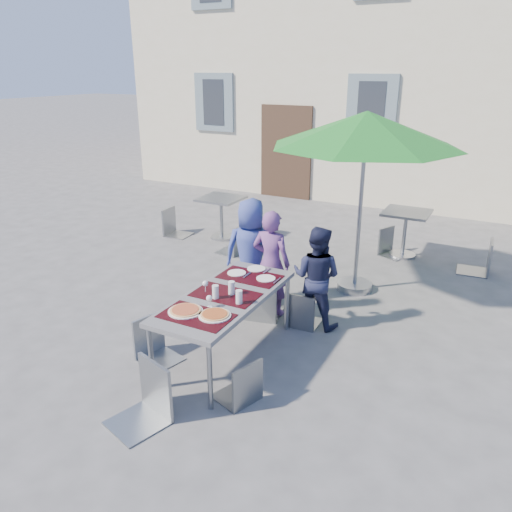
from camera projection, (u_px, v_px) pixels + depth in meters
The scene contains 22 objects.
ground at pixel (165, 368), 5.35m from camera, with size 90.00×90.00×0.00m, color #4F4F52.
dining_table at pixel (226, 299), 5.33m from camera, with size 0.80×1.85×0.76m.
pizza_near_left at pixel (185, 310), 4.93m from camera, with size 0.35×0.35×0.03m.
pizza_near_right at pixel (215, 315), 4.84m from camera, with size 0.32×0.32×0.03m.
glassware at pixel (224, 292), 5.19m from camera, with size 0.53×0.43×0.15m.
place_settings at pixel (253, 273), 5.84m from camera, with size 0.64×0.45×0.01m.
child_0 at pixel (251, 253), 6.59m from camera, with size 0.71×0.46×1.46m, color #354392.
child_1 at pixel (271, 263), 6.33m from camera, with size 0.51×0.33×1.39m, color #6D3E7F.
child_2 at pixel (316, 277), 6.05m from camera, with size 0.62×0.36×1.28m, color #1B1F3B.
chair_0 at pixel (241, 272), 6.35m from camera, with size 0.51×0.51×0.99m.
chair_1 at pixel (261, 275), 6.20m from camera, with size 0.54×0.54×1.02m.
chair_2 at pixel (303, 289), 6.04m from camera, with size 0.40×0.40×0.87m.
chair_3 at pixel (152, 315), 5.37m from camera, with size 0.49×0.49×0.90m.
chair_4 at pixel (241, 358), 4.65m from camera, with size 0.48×0.48×0.84m.
chair_5 at pixel (143, 360), 4.37m from camera, with size 0.58×0.58×1.05m.
patio_umbrella at pixel (366, 131), 6.46m from camera, with size 2.55×2.55×2.50m.
cafe_table_0 at pixel (221, 210), 9.23m from camera, with size 0.73×0.73×0.79m.
bg_chair_l_0 at pixel (172, 206), 9.42m from camera, with size 0.47×0.46×0.98m.
bg_chair_r_0 at pixel (235, 222), 8.46m from camera, with size 0.45×0.45×0.95m.
cafe_table_1 at pixel (405, 225), 8.34m from camera, with size 0.74×0.74×0.79m.
bg_chair_l_1 at pixel (392, 226), 8.41m from camera, with size 0.52×0.52×0.89m.
bg_chair_r_1 at pixel (486, 236), 7.62m from camera, with size 0.49×0.48×1.02m.
Camera 1 is at (2.98, -3.60, 3.02)m, focal length 35.00 mm.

